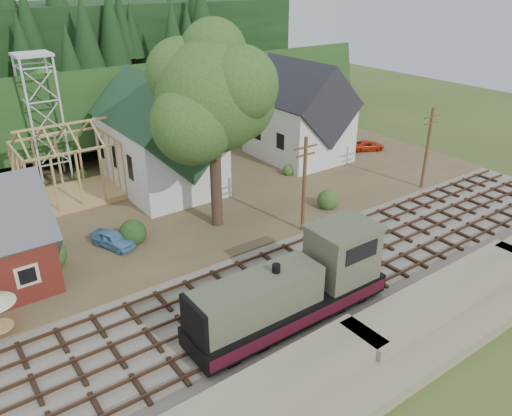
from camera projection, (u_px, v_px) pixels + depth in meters
ground at (272, 293)px, 32.56m from camera, size 140.00×140.00×0.00m
embankment at (370, 369)px, 26.32m from camera, size 64.00×5.00×1.60m
railroad_bed at (272, 292)px, 32.53m from camera, size 64.00×11.00×0.16m
village_flat at (153, 199)px, 45.71m from camera, size 64.00×26.00×0.30m
hillside at (72, 137)px, 63.40m from camera, size 70.00×28.96×12.74m
ridge at (39, 111)px, 75.15m from camera, size 80.00×20.00×12.00m
church at (160, 138)px, 45.85m from camera, size 8.40×15.17×13.00m
farmhouse at (298, 116)px, 53.92m from camera, size 8.40×10.80×10.60m
timber_frame at (68, 168)px, 44.15m from camera, size 8.20×6.20×6.99m
lattice_tower at (36, 80)px, 45.67m from camera, size 3.20×3.20×12.12m
big_tree at (214, 103)px, 36.74m from camera, size 10.90×8.40×14.70m
telegraph_pole_near at (304, 184)px, 38.26m from camera, size 2.20×0.28×8.00m
telegraph_pole_far at (427, 148)px, 46.16m from camera, size 2.20×0.28×8.00m
locomotive at (297, 288)px, 29.14m from camera, size 12.86×3.21×5.12m
car_blue at (113, 239)px, 37.20m from camera, size 2.76×3.99×1.26m
car_red at (367, 145)px, 57.64m from camera, size 4.28×3.24×1.08m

